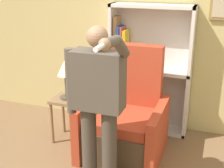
{
  "coord_description": "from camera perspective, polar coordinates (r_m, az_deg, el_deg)",
  "views": [
    {
      "loc": [
        0.88,
        -2.01,
        2.09
      ],
      "look_at": [
        -0.11,
        0.79,
        1.01
      ],
      "focal_mm": 50.0,
      "sensor_mm": 36.0,
      "label": 1
    }
  ],
  "objects": [
    {
      "name": "armchair",
      "position": [
        3.75,
        2.37,
        -7.02
      ],
      "size": [
        0.93,
        0.87,
        1.28
      ],
      "color": "#4C3823",
      "rests_on": "ground_plane"
    },
    {
      "name": "bookcase",
      "position": [
        4.2,
        5.44,
        2.21
      ],
      "size": [
        1.07,
        0.28,
        1.7
      ],
      "color": "silver",
      "rests_on": "ground_plane"
    },
    {
      "name": "person_standing",
      "position": [
        2.91,
        -2.63,
        -2.96
      ],
      "size": [
        0.63,
        0.78,
        1.65
      ],
      "color": "#473D33",
      "rests_on": "ground_plane"
    },
    {
      "name": "wall_back",
      "position": [
        4.19,
        7.3,
        10.45
      ],
      "size": [
        8.0,
        0.11,
        2.8
      ],
      "color": "tan",
      "rests_on": "ground_plane"
    },
    {
      "name": "side_table",
      "position": [
        4.01,
        -8.11,
        -4.25
      ],
      "size": [
        0.36,
        0.36,
        0.58
      ],
      "color": "#846647",
      "rests_on": "ground_plane"
    },
    {
      "name": "table_lamp",
      "position": [
        3.83,
        -8.46,
        2.45
      ],
      "size": [
        0.21,
        0.21,
        0.51
      ],
      "color": "#4C4233",
      "rests_on": "side_table"
    }
  ]
}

